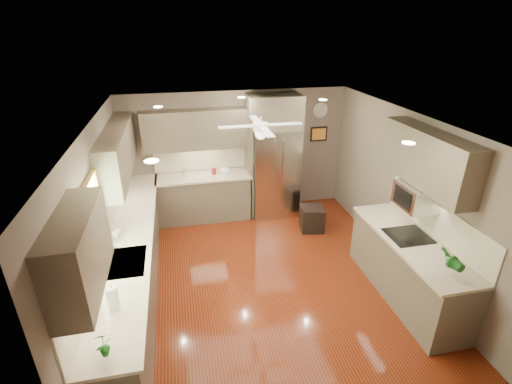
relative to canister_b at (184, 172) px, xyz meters
name	(u,v)px	position (x,y,z in m)	size (l,w,h in m)	color
floor	(264,278)	(1.08, -2.26, -1.01)	(5.00, 5.00, 0.00)	#4E130A
ceiling	(266,122)	(1.08, -2.26, 1.49)	(5.00, 5.00, 0.00)	white
wall_back	(236,153)	(1.08, 0.24, 0.24)	(4.50, 4.50, 0.00)	#68594F
wall_front	(334,339)	(1.08, -4.76, 0.24)	(4.50, 4.50, 0.00)	#68594F
wall_left	(100,224)	(-1.17, -2.26, 0.24)	(5.00, 5.00, 0.00)	#68594F
wall_right	(405,194)	(3.33, -2.26, 0.24)	(5.00, 5.00, 0.00)	#68594F
canister_b	(184,172)	(0.00, 0.00, 0.00)	(0.09, 0.09, 0.14)	silver
canister_d	(214,171)	(0.58, -0.04, -0.01)	(0.09, 0.09, 0.13)	maroon
soap_bottle	(117,232)	(-1.00, -2.14, 0.02)	(0.08, 0.08, 0.17)	white
potted_plant_left	(101,344)	(-0.89, -4.22, 0.07)	(0.15, 0.10, 0.29)	#1A5C1F
potted_plant_right	(450,260)	(2.97, -3.80, 0.11)	(0.20, 0.16, 0.37)	#1A5C1F
bowl	(225,173)	(0.79, -0.09, -0.04)	(0.22, 0.22, 0.05)	beige
left_run	(132,262)	(-0.88, -2.11, -0.53)	(0.65, 4.70, 1.45)	brown
back_run	(204,196)	(0.35, -0.05, -0.53)	(1.85, 0.65, 1.45)	brown
uppers	(207,154)	(0.34, -1.55, 0.86)	(4.50, 4.70, 0.95)	brown
window	(91,222)	(-1.14, -2.76, 0.54)	(0.05, 1.12, 0.92)	#BFF2B2
sink	(125,264)	(-0.85, -2.76, -0.10)	(0.50, 0.70, 0.32)	silver
refrigerator	(274,159)	(1.78, -0.10, 0.18)	(1.06, 0.75, 2.45)	silver
right_run	(408,267)	(3.01, -3.06, -0.53)	(0.70, 2.20, 1.45)	brown
microwave	(416,196)	(3.10, -2.81, 0.47)	(0.43, 0.55, 0.34)	silver
ceiling_fan	(261,129)	(1.08, -1.96, 1.32)	(1.18, 1.18, 0.32)	white
recessed_lights	(256,116)	(1.04, -1.86, 1.48)	(2.84, 3.14, 0.01)	white
wall_clock	(320,110)	(2.83, 0.23, 1.04)	(0.30, 0.03, 0.30)	white
framed_print	(319,134)	(2.83, 0.22, 0.54)	(0.36, 0.03, 0.30)	black
stool	(312,218)	(2.33, -0.98, -0.77)	(0.49, 0.49, 0.49)	black
paper_towel	(113,298)	(-0.87, -3.61, 0.07)	(0.12, 0.12, 0.29)	white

